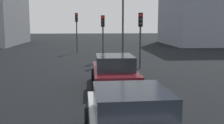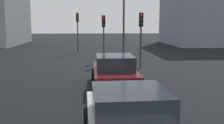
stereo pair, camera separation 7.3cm
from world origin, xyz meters
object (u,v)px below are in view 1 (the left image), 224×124
(traffic_light_near_right, at_px, (77,24))
(traffic_light_far_left, at_px, (103,28))
(car_maroon_lead, at_px, (114,72))
(street_lamp_kerbside, at_px, (123,2))
(car_silver_second, at_px, (130,121))
(traffic_light_near_left, at_px, (140,29))

(traffic_light_near_right, bearing_deg, traffic_light_far_left, 19.92)
(car_maroon_lead, relative_size, street_lamp_kerbside, 0.56)
(street_lamp_kerbside, bearing_deg, car_maroon_lead, 171.10)
(car_maroon_lead, relative_size, car_silver_second, 1.11)
(car_silver_second, height_order, traffic_light_far_left, traffic_light_far_left)
(traffic_light_far_left, height_order, street_lamp_kerbside, street_lamp_kerbside)
(traffic_light_near_left, xyz_separation_m, traffic_light_far_left, (3.88, 2.28, -0.04))
(traffic_light_near_right, height_order, street_lamp_kerbside, street_lamp_kerbside)
(car_silver_second, distance_m, traffic_light_near_left, 11.67)
(street_lamp_kerbside, bearing_deg, car_silver_second, 173.67)
(traffic_light_near_left, distance_m, traffic_light_near_right, 10.93)
(traffic_light_near_left, height_order, street_lamp_kerbside, street_lamp_kerbside)
(car_maroon_lead, xyz_separation_m, car_silver_second, (-6.08, 0.17, -0.01))
(car_maroon_lead, distance_m, traffic_light_far_left, 9.26)
(traffic_light_near_right, relative_size, traffic_light_far_left, 1.12)
(car_silver_second, bearing_deg, street_lamp_kerbside, -8.34)
(car_maroon_lead, bearing_deg, traffic_light_near_left, -23.06)
(car_maroon_lead, distance_m, traffic_light_near_left, 5.93)
(traffic_light_near_right, bearing_deg, traffic_light_near_left, 23.52)
(car_maroon_lead, bearing_deg, street_lamp_kerbside, -9.25)
(car_maroon_lead, height_order, traffic_light_far_left, traffic_light_far_left)
(car_silver_second, relative_size, traffic_light_near_right, 1.02)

